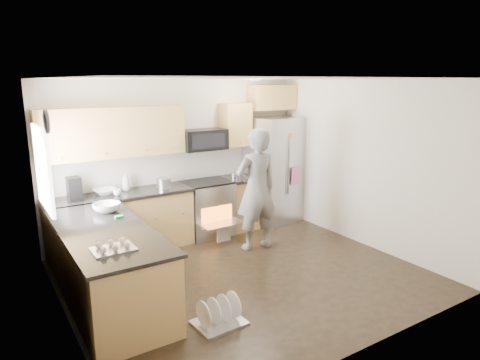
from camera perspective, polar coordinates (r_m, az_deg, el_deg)
ground at (r=5.94m, az=0.62°, el=-12.56°), size 4.50×4.50×0.00m
room_shell at (r=5.42m, az=0.24°, el=3.57°), size 4.54×4.04×2.62m
back_cabinet_run at (r=6.84m, az=-11.56°, el=-0.76°), size 4.45×0.64×2.50m
peninsula at (r=5.31m, az=-17.25°, el=-10.91°), size 0.96×2.36×1.04m
stove_range at (r=7.24m, az=-4.38°, el=-2.12°), size 0.76×0.97×1.79m
refrigerator at (r=7.93m, az=4.64°, el=1.37°), size 1.06×0.89×1.93m
person at (r=6.55m, az=2.18°, el=-1.30°), size 0.71×0.49×1.89m
dish_rack at (r=4.85m, az=-2.82°, el=-17.76°), size 0.54×0.44×0.33m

